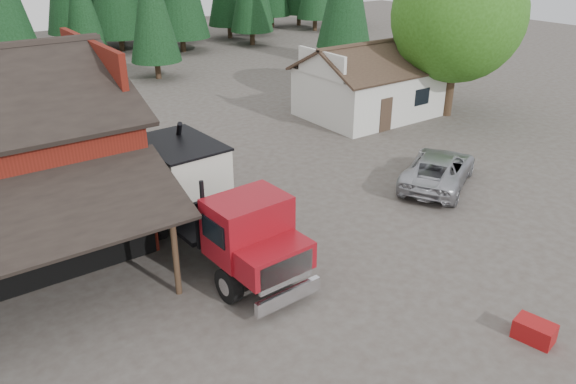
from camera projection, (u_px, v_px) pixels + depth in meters
ground at (350, 267)px, 19.81m from camera, size 120.00×120.00×0.00m
farmhouse at (370, 89)px, 35.53m from camera, size 8.60×6.42×4.65m
deciduous_tree at (458, 20)px, 33.63m from camera, size 8.00×8.00×10.20m
conifer_backdrop at (42, 62)px, 50.73m from camera, size 76.00×16.00×16.00m
near_pine_b at (151, 2)px, 42.57m from camera, size 3.96×3.96×10.40m
feed_truck at (205, 200)px, 20.07m from camera, size 3.20×9.75×4.35m
silver_car at (438, 169)px, 25.90m from camera, size 6.24×4.99×1.58m
equip_box at (534, 331)px, 16.18m from camera, size 0.91×1.22×0.60m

